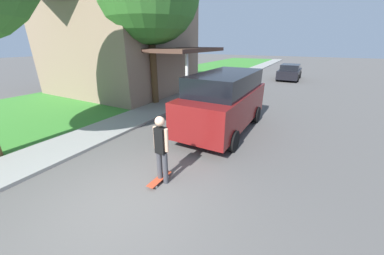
{
  "coord_description": "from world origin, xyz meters",
  "views": [
    {
      "loc": [
        3.2,
        -2.41,
        3.26
      ],
      "look_at": [
        0.32,
        2.77,
        0.9
      ],
      "focal_mm": 20.0,
      "sensor_mm": 36.0,
      "label": 1
    }
  ],
  "objects_px": {
    "suv_parked": "(225,100)",
    "skateboard": "(159,179)",
    "skateboarder": "(161,147)",
    "car_down_street": "(290,72)"
  },
  "relations": [
    {
      "from": "car_down_street",
      "to": "skateboard",
      "type": "xyz_separation_m",
      "value": [
        -0.93,
        -18.95,
        -0.6
      ]
    },
    {
      "from": "suv_parked",
      "to": "skateboarder",
      "type": "relative_size",
      "value": 2.84
    },
    {
      "from": "skateboard",
      "to": "car_down_street",
      "type": "bearing_deg",
      "value": 87.18
    },
    {
      "from": "suv_parked",
      "to": "skateboard",
      "type": "xyz_separation_m",
      "value": [
        -0.12,
        -4.05,
        -1.12
      ]
    },
    {
      "from": "suv_parked",
      "to": "car_down_street",
      "type": "distance_m",
      "value": 14.93
    },
    {
      "from": "suv_parked",
      "to": "skateboarder",
      "type": "bearing_deg",
      "value": -90.57
    },
    {
      "from": "skateboard",
      "to": "skateboarder",
      "type": "bearing_deg",
      "value": 34.2
    },
    {
      "from": "suv_parked",
      "to": "skateboarder",
      "type": "distance_m",
      "value": 4.0
    },
    {
      "from": "skateboarder",
      "to": "suv_parked",
      "type": "bearing_deg",
      "value": 89.43
    },
    {
      "from": "suv_parked",
      "to": "car_down_street",
      "type": "relative_size",
      "value": 1.14
    }
  ]
}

